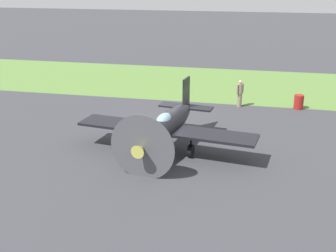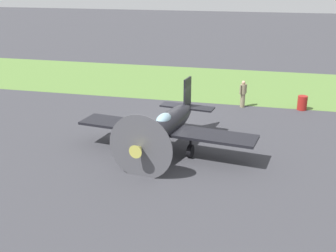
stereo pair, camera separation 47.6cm
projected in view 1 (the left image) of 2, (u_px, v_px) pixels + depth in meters
ground_plane at (167, 131)px, 23.29m from camera, size 160.00×160.00×0.00m
grass_verge at (198, 82)px, 33.64m from camera, size 120.00×11.00×0.01m
airplane_lead at (167, 126)px, 20.21m from camera, size 8.73×6.94×3.09m
ground_crew_chief at (240, 93)px, 27.24m from camera, size 0.42×0.53×1.73m
fuel_drum at (299, 102)px, 26.92m from camera, size 0.60×0.60×0.90m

